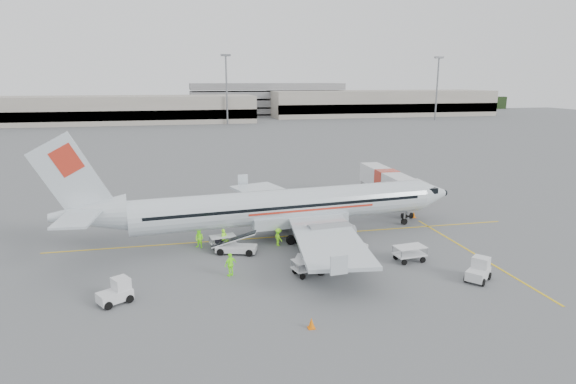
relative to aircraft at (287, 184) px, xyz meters
name	(u,v)px	position (x,y,z in m)	size (l,w,h in m)	color
ground	(293,236)	(0.57, 0.12, -5.11)	(360.00, 360.00, 0.00)	#56595B
stripe_lead	(293,236)	(0.57, 0.12, -5.11)	(44.00, 0.20, 0.01)	yellow
stripe_cross	(474,254)	(14.57, -7.88, -5.11)	(0.20, 20.00, 0.01)	yellow
terminal_west	(88,110)	(-39.43, 130.12, -0.61)	(110.00, 22.00, 9.00)	gray
terminal_east	(380,103)	(70.57, 145.12, -0.11)	(90.00, 26.00, 10.00)	gray
parking_garage	(266,98)	(25.57, 160.12, 1.89)	(62.00, 24.00, 14.00)	slate
treeline	(204,106)	(0.57, 175.12, -2.11)	(300.00, 3.00, 6.00)	black
mast_center	(227,90)	(5.57, 118.12, 5.89)	(3.20, 1.20, 22.00)	slate
mast_east	(437,89)	(80.57, 118.12, 5.89)	(3.20, 1.20, 22.00)	slate
aircraft	(287,184)	(0.00, 0.00, 0.00)	(37.08, 29.06, 10.22)	silver
jet_bridge	(386,188)	(13.84, 8.96, -3.04)	(2.96, 15.81, 4.15)	silver
belt_loader	(236,239)	(-5.13, -3.38, -3.89)	(4.52, 1.70, 2.45)	silver
tug_fore	(478,270)	(11.53, -12.91, -4.27)	(2.17, 1.24, 1.68)	silver
tug_mid	(355,254)	(3.90, -7.70, -4.33)	(2.02, 1.16, 1.56)	silver
tug_aft	(114,292)	(-14.01, -11.05, -4.29)	(2.13, 1.22, 1.64)	silver
cart_loaded_a	(311,264)	(0.02, -8.66, -4.50)	(2.33, 1.38, 1.22)	silver
cart_loaded_b	(223,242)	(-6.14, -1.88, -4.54)	(2.19, 1.30, 1.14)	silver
cart_empty_a	(308,267)	(-0.33, -9.17, -4.50)	(2.36, 1.39, 1.23)	silver
cart_empty_b	(410,254)	(8.40, -8.23, -4.47)	(2.47, 1.46, 1.29)	silver
cone_nose	(414,214)	(14.61, 3.35, -4.77)	(0.42, 0.42, 0.69)	orange
cone_port	(262,194)	(0.24, 16.19, -4.83)	(0.34, 0.34, 0.56)	orange
cone_stbd	(311,323)	(-2.20, -17.00, -4.76)	(0.43, 0.43, 0.70)	orange
crew_a	(224,239)	(-6.04, -1.96, -4.23)	(0.64, 0.42, 1.77)	#8BFB1D
crew_b	(199,239)	(-8.14, -1.38, -4.27)	(0.82, 0.64, 1.68)	#8BFB1D
crew_c	(278,237)	(-1.26, -2.27, -4.32)	(1.03, 0.59, 1.59)	#8BFB1D
crew_d	(231,264)	(-6.09, -8.14, -4.20)	(1.06, 0.44, 1.81)	#8BFB1D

